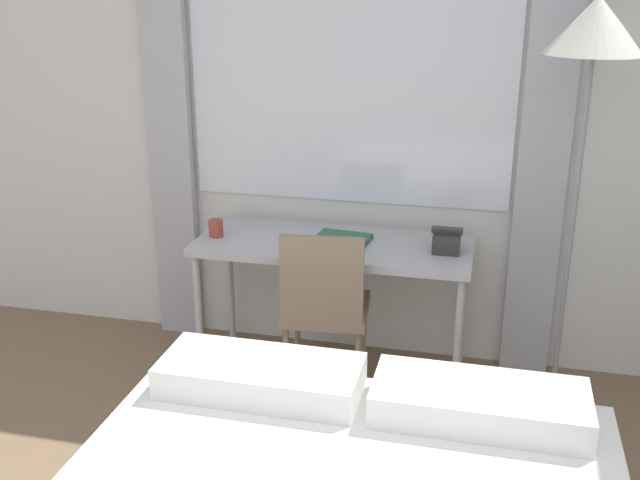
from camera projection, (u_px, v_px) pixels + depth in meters
The scene contains 7 objects.
wall_back_with_window at pixel (345, 104), 3.81m from camera, with size 5.19×0.13×2.70m.
desk at pixel (334, 253), 3.71m from camera, with size 1.36×0.55×0.73m.
desk_chair at pixel (325, 303), 3.52m from camera, with size 0.44×0.44×0.89m.
standing_lamp at pixel (593, 54), 3.08m from camera, with size 0.41×0.41×1.90m.
telephone at pixel (447, 241), 3.55m from camera, with size 0.15×0.14×0.12m.
book at pixel (342, 239), 3.69m from camera, with size 0.28×0.23×0.02m.
mug at pixel (216, 228), 3.75m from camera, with size 0.07×0.07×0.09m.
Camera 1 is at (0.77, -1.02, 1.98)m, focal length 42.00 mm.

